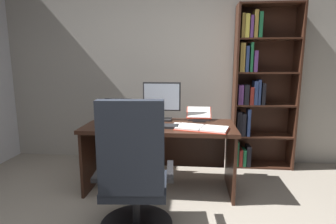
% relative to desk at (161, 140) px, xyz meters
% --- Properties ---
extents(wall_back, '(5.42, 0.12, 2.82)m').
position_rel_desk_xyz_m(wall_back, '(0.14, 0.92, 0.89)').
color(wall_back, '#B2ADA3').
rests_on(wall_back, ground).
extents(desk, '(1.58, 0.70, 0.72)m').
position_rel_desk_xyz_m(desk, '(0.00, 0.00, 0.00)').
color(desk, '#381E14').
rests_on(desk, ground).
extents(bookshelf, '(0.78, 0.28, 2.08)m').
position_rel_desk_xyz_m(bookshelf, '(1.17, 0.71, 0.51)').
color(bookshelf, '#381E14').
rests_on(bookshelf, ground).
extents(office_chair, '(0.64, 0.60, 1.11)m').
position_rel_desk_xyz_m(office_chair, '(-0.10, -0.93, -0.05)').
color(office_chair, '#232326').
rests_on(office_chair, ground).
extents(monitor, '(0.43, 0.16, 0.43)m').
position_rel_desk_xyz_m(monitor, '(-0.00, 0.15, 0.41)').
color(monitor, '#232326').
rests_on(monitor, desk).
extents(laptop, '(0.33, 0.31, 0.23)m').
position_rel_desk_xyz_m(laptop, '(-0.55, 0.15, 0.25)').
color(laptop, '#232326').
rests_on(laptop, desk).
extents(keyboard, '(0.42, 0.15, 0.02)m').
position_rel_desk_xyz_m(keyboard, '(-0.00, -0.19, 0.21)').
color(keyboard, '#232326').
rests_on(keyboard, desk).
extents(computer_mouse, '(0.06, 0.10, 0.04)m').
position_rel_desk_xyz_m(computer_mouse, '(-0.30, -0.19, 0.22)').
color(computer_mouse, '#232326').
rests_on(computer_mouse, desk).
extents(reading_stand_with_book, '(0.28, 0.24, 0.14)m').
position_rel_desk_xyz_m(reading_stand_with_book, '(0.42, 0.19, 0.27)').
color(reading_stand_with_book, '#232326').
rests_on(reading_stand_with_book, desk).
extents(open_binder, '(0.56, 0.38, 0.02)m').
position_rel_desk_xyz_m(open_binder, '(0.44, -0.24, 0.21)').
color(open_binder, '#DB422D').
rests_on(open_binder, desk).
extents(notepad, '(0.18, 0.23, 0.01)m').
position_rel_desk_xyz_m(notepad, '(0.21, -0.11, 0.20)').
color(notepad, white).
rests_on(notepad, desk).
extents(pen, '(0.14, 0.01, 0.01)m').
position_rel_desk_xyz_m(pen, '(0.23, -0.11, 0.21)').
color(pen, maroon).
rests_on(pen, notepad).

